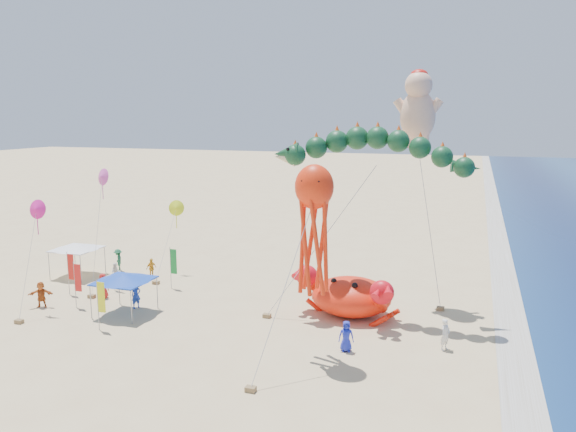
{
  "coord_description": "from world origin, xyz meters",
  "views": [
    {
      "loc": [
        9.37,
        -31.85,
        12.92
      ],
      "look_at": [
        -2.0,
        2.0,
        6.5
      ],
      "focal_mm": 35.0,
      "sensor_mm": 36.0,
      "label": 1
    }
  ],
  "objects_px": {
    "dragon_kite": "(374,156)",
    "cherub_kite": "(418,107)",
    "crab_inflatable": "(351,295)",
    "canopy_blue": "(124,278)",
    "octopus_kite": "(314,219)",
    "canopy_white": "(77,247)"
  },
  "relations": [
    {
      "from": "crab_inflatable",
      "to": "dragon_kite",
      "type": "xyz_separation_m",
      "value": [
        1.15,
        0.63,
        9.03
      ]
    },
    {
      "from": "canopy_blue",
      "to": "dragon_kite",
      "type": "bearing_deg",
      "value": 17.94
    },
    {
      "from": "crab_inflatable",
      "to": "dragon_kite",
      "type": "height_order",
      "value": "dragon_kite"
    },
    {
      "from": "dragon_kite",
      "to": "canopy_white",
      "type": "bearing_deg",
      "value": 176.71
    },
    {
      "from": "octopus_kite",
      "to": "canopy_blue",
      "type": "relative_size",
      "value": 2.9
    },
    {
      "from": "crab_inflatable",
      "to": "dragon_kite",
      "type": "distance_m",
      "value": 9.13
    },
    {
      "from": "octopus_kite",
      "to": "canopy_white",
      "type": "height_order",
      "value": "octopus_kite"
    },
    {
      "from": "crab_inflatable",
      "to": "canopy_blue",
      "type": "relative_size",
      "value": 1.98
    },
    {
      "from": "cherub_kite",
      "to": "octopus_kite",
      "type": "relative_size",
      "value": 1.53
    },
    {
      "from": "crab_inflatable",
      "to": "canopy_white",
      "type": "xyz_separation_m",
      "value": [
        -23.09,
        2.02,
        1.07
      ]
    },
    {
      "from": "crab_inflatable",
      "to": "canopy_white",
      "type": "height_order",
      "value": "crab_inflatable"
    },
    {
      "from": "crab_inflatable",
      "to": "octopus_kite",
      "type": "distance_m",
      "value": 9.08
    },
    {
      "from": "dragon_kite",
      "to": "cherub_kite",
      "type": "relative_size",
      "value": 0.8
    },
    {
      "from": "dragon_kite",
      "to": "canopy_white",
      "type": "distance_m",
      "value": 25.56
    },
    {
      "from": "crab_inflatable",
      "to": "canopy_blue",
      "type": "xyz_separation_m",
      "value": [
        -14.21,
        -4.35,
        1.07
      ]
    },
    {
      "from": "crab_inflatable",
      "to": "cherub_kite",
      "type": "bearing_deg",
      "value": 55.33
    },
    {
      "from": "crab_inflatable",
      "to": "canopy_blue",
      "type": "bearing_deg",
      "value": -163.0
    },
    {
      "from": "octopus_kite",
      "to": "canopy_white",
      "type": "distance_m",
      "value": 24.58
    },
    {
      "from": "cherub_kite",
      "to": "crab_inflatable",
      "type": "bearing_deg",
      "value": -124.67
    },
    {
      "from": "crab_inflatable",
      "to": "cherub_kite",
      "type": "distance_m",
      "value": 13.45
    },
    {
      "from": "cherub_kite",
      "to": "canopy_white",
      "type": "bearing_deg",
      "value": -173.98
    },
    {
      "from": "dragon_kite",
      "to": "crab_inflatable",
      "type": "bearing_deg",
      "value": -151.37
    }
  ]
}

